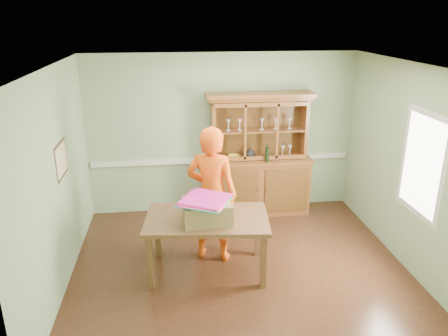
{
  "coord_description": "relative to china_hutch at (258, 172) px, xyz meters",
  "views": [
    {
      "loc": [
        -0.85,
        -5.09,
        3.28
      ],
      "look_at": [
        -0.17,
        0.4,
        1.31
      ],
      "focal_mm": 35.0,
      "sensor_mm": 36.0,
      "label": 1
    }
  ],
  "objects": [
    {
      "name": "kite_stack",
      "position": [
        -1.08,
        -1.94,
        0.37
      ],
      "size": [
        0.71,
        0.71,
        0.06
      ],
      "rotation": [
        0.0,
        0.0,
        1.09
      ],
      "color": "#2ACA92",
      "rests_on": "cardboard_box"
    },
    {
      "name": "dining_table",
      "position": [
        -1.04,
        -1.77,
        -0.03
      ],
      "size": [
        1.67,
        1.11,
        0.79
      ],
      "rotation": [
        0.0,
        0.0,
        -0.11
      ],
      "color": "brown",
      "rests_on": "floor"
    },
    {
      "name": "person",
      "position": [
        -0.94,
        -1.42,
        0.23
      ],
      "size": [
        0.81,
        0.67,
        1.91
      ],
      "primitive_type": "imported",
      "rotation": [
        0.0,
        0.0,
        2.79
      ],
      "color": "#FA560F",
      "rests_on": "floor"
    },
    {
      "name": "wall_left",
      "position": [
        -2.85,
        -1.77,
        0.62
      ],
      "size": [
        0.0,
        4.0,
        4.0
      ],
      "primitive_type": "plane",
      "rotation": [
        1.57,
        0.0,
        1.57
      ],
      "color": "#89A57C",
      "rests_on": "floor"
    },
    {
      "name": "cardboard_box",
      "position": [
        -1.04,
        -1.89,
        0.2
      ],
      "size": [
        0.61,
        0.5,
        0.28
      ],
      "primitive_type": "cube",
      "rotation": [
        0.0,
        0.0,
        0.04
      ],
      "color": "#947A4C",
      "rests_on": "dining_table"
    },
    {
      "name": "wall_right",
      "position": [
        1.65,
        -1.77,
        0.62
      ],
      "size": [
        0.0,
        4.0,
        4.0
      ],
      "primitive_type": "plane",
      "rotation": [
        1.57,
        0.0,
        -1.57
      ],
      "color": "#89A57C",
      "rests_on": "floor"
    },
    {
      "name": "chair_rail",
      "position": [
        -0.6,
        0.21,
        0.17
      ],
      "size": [
        4.41,
        0.05,
        0.08
      ],
      "primitive_type": "cube",
      "color": "silver",
      "rests_on": "wall_back"
    },
    {
      "name": "floor",
      "position": [
        -0.6,
        -1.77,
        -0.73
      ],
      "size": [
        4.5,
        4.5,
        0.0
      ],
      "primitive_type": "plane",
      "color": "#4A2A18",
      "rests_on": "ground"
    },
    {
      "name": "wall_front",
      "position": [
        -0.6,
        -3.77,
        0.62
      ],
      "size": [
        4.5,
        0.0,
        4.5
      ],
      "primitive_type": "plane",
      "rotation": [
        -1.57,
        0.0,
        0.0
      ],
      "color": "#89A57C",
      "rests_on": "floor"
    },
    {
      "name": "window_panel",
      "position": [
        1.63,
        -2.07,
        0.77
      ],
      "size": [
        0.03,
        0.96,
        1.36
      ],
      "color": "silver",
      "rests_on": "wall_right"
    },
    {
      "name": "wall_back",
      "position": [
        -0.6,
        0.23,
        0.62
      ],
      "size": [
        4.5,
        0.0,
        4.5
      ],
      "primitive_type": "plane",
      "rotation": [
        1.57,
        0.0,
        0.0
      ],
      "color": "#89A57C",
      "rests_on": "floor"
    },
    {
      "name": "ceiling",
      "position": [
        -0.6,
        -1.77,
        1.97
      ],
      "size": [
        4.5,
        4.5,
        0.0
      ],
      "primitive_type": "plane",
      "rotation": [
        3.14,
        0.0,
        0.0
      ],
      "color": "white",
      "rests_on": "wall_back"
    },
    {
      "name": "framed_map",
      "position": [
        -2.82,
        -1.47,
        0.82
      ],
      "size": [
        0.03,
        0.6,
        0.46
      ],
      "color": "#342014",
      "rests_on": "wall_left"
    },
    {
      "name": "china_hutch",
      "position": [
        0.0,
        0.0,
        0.0
      ],
      "size": [
        1.76,
        0.58,
        2.07
      ],
      "color": "brown",
      "rests_on": "floor"
    }
  ]
}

